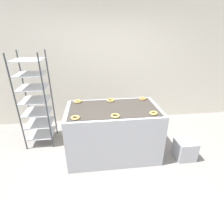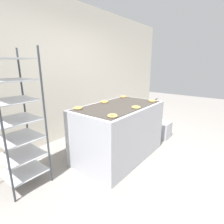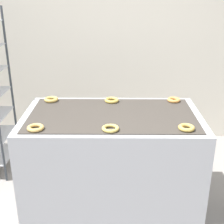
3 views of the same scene
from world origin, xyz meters
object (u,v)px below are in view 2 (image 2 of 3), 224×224
at_px(fryer_machine, 119,131).
at_px(glaze_bin, 162,129).
at_px(donut_far_right, 123,97).
at_px(donut_far_left, 78,108).
at_px(donut_near_left, 112,116).
at_px(donut_far_center, 104,102).
at_px(donut_near_right, 152,101).
at_px(donut_near_center, 136,107).
at_px(baking_rack_cart, 16,120).

bearing_deg(fryer_machine, glaze_bin, -13.01).
bearing_deg(donut_far_right, donut_far_left, -179.98).
xyz_separation_m(donut_near_left, donut_far_center, (0.58, 0.63, 0.00)).
bearing_deg(donut_near_right, donut_near_center, -178.67).
bearing_deg(donut_far_left, donut_far_center, -1.31).
distance_m(donut_near_center, donut_far_left, 0.87).
xyz_separation_m(glaze_bin, donut_near_left, (-1.82, -0.03, 0.75)).
relative_size(fryer_machine, donut_far_center, 11.42).
distance_m(fryer_machine, baking_rack_cart, 1.56).
xyz_separation_m(donut_near_right, donut_far_right, (0.01, 0.64, -0.00)).
distance_m(donut_near_center, donut_near_right, 0.59).
xyz_separation_m(baking_rack_cart, donut_far_left, (0.79, -0.25, 0.03)).
bearing_deg(baking_rack_cart, donut_near_left, -48.50).
bearing_deg(baking_rack_cart, donut_far_right, -7.16).
bearing_deg(fryer_machine, baking_rack_cart, 157.35).
bearing_deg(donut_near_center, baking_rack_cart, 146.80).
distance_m(donut_near_left, donut_far_center, 0.86).
xyz_separation_m(fryer_machine, donut_near_right, (0.58, -0.31, 0.47)).
relative_size(glaze_bin, donut_near_right, 2.73).
distance_m(glaze_bin, donut_far_center, 1.57).
xyz_separation_m(donut_near_left, donut_near_center, (0.58, -0.00, -0.00)).
relative_size(donut_near_right, donut_far_left, 0.95).
bearing_deg(glaze_bin, fryer_machine, 166.99).
height_order(donut_near_left, donut_near_center, donut_near_left).
distance_m(donut_near_right, donut_far_right, 0.64).
relative_size(fryer_machine, donut_near_right, 12.22).
distance_m(donut_near_right, donut_far_left, 1.33).
bearing_deg(donut_near_center, donut_far_left, 131.85).
relative_size(baking_rack_cart, glaze_bin, 5.07).
height_order(donut_near_center, donut_far_center, donut_far_center).
distance_m(donut_far_center, donut_far_right, 0.60).
bearing_deg(donut_near_right, glaze_bin, 1.95).
bearing_deg(donut_far_left, baking_rack_cart, 162.55).
xyz_separation_m(donut_near_left, donut_near_right, (1.17, 0.01, 0.00)).
bearing_deg(fryer_machine, donut_near_right, -27.95).
xyz_separation_m(baking_rack_cart, donut_near_center, (1.37, -0.90, 0.03)).
height_order(fryer_machine, donut_near_center, donut_near_center).
distance_m(donut_near_left, donut_far_right, 1.35).
bearing_deg(donut_near_center, fryer_machine, 88.32).
xyz_separation_m(glaze_bin, donut_far_left, (-1.82, 0.61, 0.75)).
bearing_deg(donut_near_right, donut_near_left, -179.54).
bearing_deg(glaze_bin, donut_near_left, -179.01).
distance_m(donut_far_left, donut_far_right, 1.18).
xyz_separation_m(baking_rack_cart, glaze_bin, (2.61, -0.86, -0.72)).
height_order(fryer_machine, glaze_bin, fryer_machine).
xyz_separation_m(donut_near_center, donut_far_left, (-0.58, 0.65, 0.00)).
xyz_separation_m(donut_near_left, donut_far_left, (0.00, 0.64, 0.00)).
height_order(fryer_machine, donut_far_left, donut_far_left).
bearing_deg(glaze_bin, donut_near_right, -178.05).
relative_size(baking_rack_cart, donut_far_center, 12.92).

